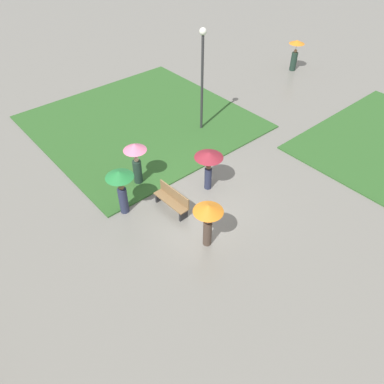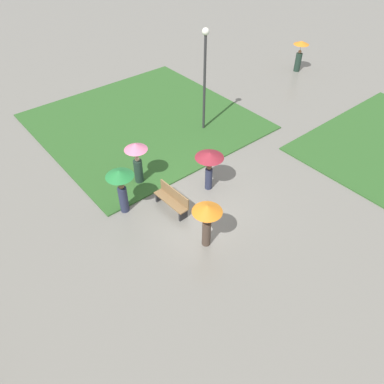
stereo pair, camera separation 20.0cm
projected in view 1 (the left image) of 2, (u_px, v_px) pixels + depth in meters
name	position (u px, v px, depth m)	size (l,w,h in m)	color
ground_plane	(198.00, 197.00, 14.94)	(90.00, 90.00, 0.00)	slate
lawn_patch_near	(142.00, 122.00, 19.25)	(9.83, 9.94, 0.06)	#2D5B26
park_bench	(172.00, 200.00, 14.12)	(1.62, 0.48, 0.90)	brown
lamp_post	(202.00, 69.00, 16.77)	(0.32, 0.32, 4.88)	#2D2D30
crowd_person_orange	(208.00, 215.00, 12.19)	(1.02, 1.02, 1.82)	#47382D
crowd_person_green	(121.00, 183.00, 13.40)	(1.03, 1.03, 1.92)	#282D47
crowd_person_pink	(136.00, 157.00, 14.73)	(0.93, 0.93, 1.92)	#1E3328
crowd_person_maroon	(209.00, 161.00, 14.46)	(1.13, 1.13, 1.75)	#282D47
lone_walker_far_path	(295.00, 51.00, 23.38)	(0.96, 0.96, 1.89)	#1E3328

